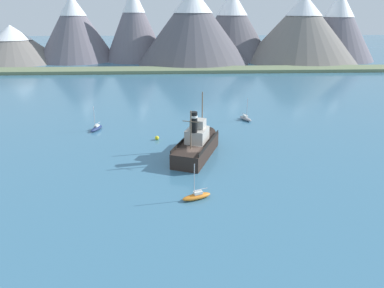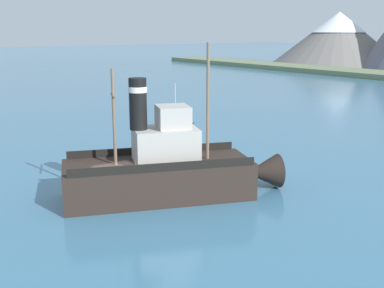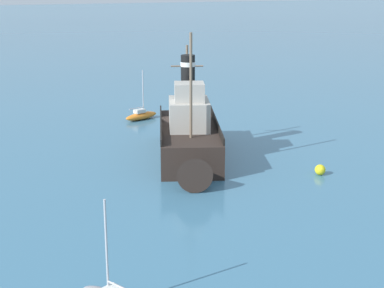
# 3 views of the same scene
# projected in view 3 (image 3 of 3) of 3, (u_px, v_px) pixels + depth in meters

# --- Properties ---
(ground_plane) EXTENTS (600.00, 600.00, 0.00)m
(ground_plane) POSITION_uv_depth(u_px,v_px,m) (179.00, 147.00, 48.77)
(ground_plane) COLOR teal
(old_tugboat) EXTENTS (8.38, 14.66, 9.90)m
(old_tugboat) POSITION_uv_depth(u_px,v_px,m) (189.00, 136.00, 45.17)
(old_tugboat) COLOR #2D231E
(old_tugboat) RESTS_ON ground
(sailboat_orange) EXTENTS (3.94, 2.39, 4.90)m
(sailboat_orange) POSITION_uv_depth(u_px,v_px,m) (141.00, 115.00, 58.27)
(sailboat_orange) COLOR orange
(sailboat_orange) RESTS_ON ground
(mooring_buoy) EXTENTS (0.76, 0.76, 0.76)m
(mooring_buoy) POSITION_uv_depth(u_px,v_px,m) (320.00, 170.00, 41.72)
(mooring_buoy) COLOR yellow
(mooring_buoy) RESTS_ON ground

